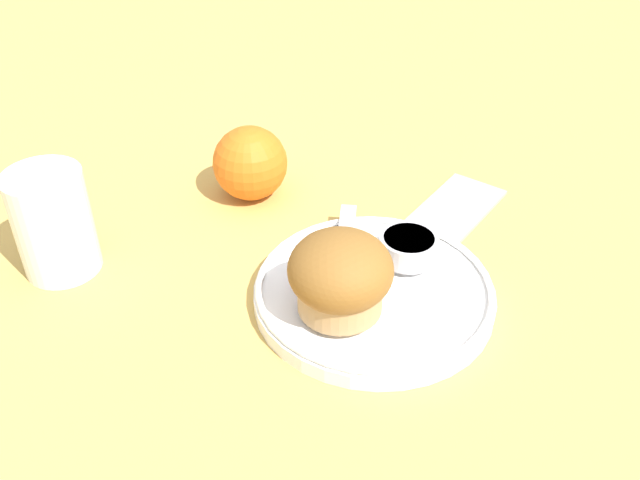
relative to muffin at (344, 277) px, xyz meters
name	(u,v)px	position (x,y,z in m)	size (l,w,h in m)	color
ground_plane	(372,292)	(0.05, 0.00, -0.05)	(3.00, 3.00, 0.00)	tan
plate	(374,292)	(0.04, 0.00, -0.04)	(0.21, 0.21, 0.02)	white
muffin	(344,277)	(0.00, 0.00, 0.00)	(0.09, 0.09, 0.07)	tan
cream_ramekin	(408,246)	(0.09, -0.01, -0.02)	(0.05, 0.05, 0.02)	silver
berry_pair	(311,266)	(0.02, 0.05, -0.03)	(0.03, 0.02, 0.02)	#4C194C
butter_knife	(342,260)	(0.05, 0.04, -0.03)	(0.15, 0.10, 0.00)	silver
orange_fruit	(250,163)	(0.11, 0.19, -0.01)	(0.08, 0.08, 0.08)	orange
juice_glass	(53,223)	(-0.09, 0.25, 0.00)	(0.07, 0.07, 0.10)	silver
folded_napkin	(459,206)	(0.21, 0.00, -0.05)	(0.11, 0.06, 0.01)	#D19E93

